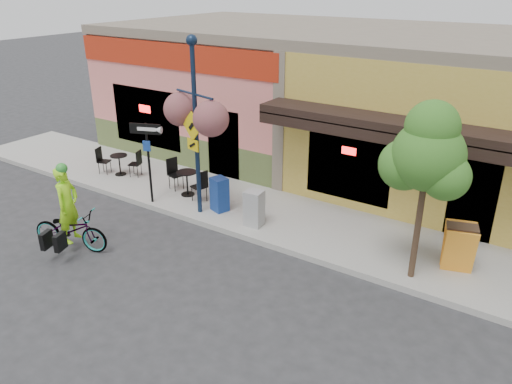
{
  "coord_description": "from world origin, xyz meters",
  "views": [
    {
      "loc": [
        6.07,
        -8.44,
        6.06
      ],
      "look_at": [
        0.15,
        0.5,
        1.4
      ],
      "focal_mm": 35.0,
      "sensor_mm": 36.0,
      "label": 1
    }
  ],
  "objects_px": {
    "lamp_post": "(196,129)",
    "newspaper_box_blue": "(220,194)",
    "street_tree": "(423,193)",
    "newspaper_box_grey": "(254,208)",
    "bicycle": "(70,230)",
    "one_way_sign": "(149,164)",
    "building": "(367,99)",
    "cyclist_rider": "(69,214)"
  },
  "relations": [
    {
      "from": "lamp_post",
      "to": "newspaper_box_blue",
      "type": "relative_size",
      "value": 4.94
    },
    {
      "from": "street_tree",
      "to": "newspaper_box_grey",
      "type": "bearing_deg",
      "value": 178.28
    },
    {
      "from": "newspaper_box_blue",
      "to": "bicycle",
      "type": "bearing_deg",
      "value": -99.36
    },
    {
      "from": "one_way_sign",
      "to": "street_tree",
      "type": "height_order",
      "value": "street_tree"
    },
    {
      "from": "newspaper_box_blue",
      "to": "newspaper_box_grey",
      "type": "xyz_separation_m",
      "value": [
        1.27,
        -0.22,
        0.0
      ]
    },
    {
      "from": "building",
      "to": "cyclist_rider",
      "type": "bearing_deg",
      "value": -109.41
    },
    {
      "from": "bicycle",
      "to": "one_way_sign",
      "type": "xyz_separation_m",
      "value": [
        -0.09,
        2.81,
        0.8
      ]
    },
    {
      "from": "building",
      "to": "cyclist_rider",
      "type": "xyz_separation_m",
      "value": [
        -3.38,
        -9.61,
        -1.33
      ]
    },
    {
      "from": "cyclist_rider",
      "to": "street_tree",
      "type": "bearing_deg",
      "value": -85.17
    },
    {
      "from": "bicycle",
      "to": "cyclist_rider",
      "type": "bearing_deg",
      "value": -108.3
    },
    {
      "from": "building",
      "to": "one_way_sign",
      "type": "distance_m",
      "value": 7.72
    },
    {
      "from": "cyclist_rider",
      "to": "lamp_post",
      "type": "relative_size",
      "value": 0.4
    },
    {
      "from": "building",
      "to": "newspaper_box_grey",
      "type": "xyz_separation_m",
      "value": [
        -0.31,
        -6.4,
        -1.63
      ]
    },
    {
      "from": "bicycle",
      "to": "cyclist_rider",
      "type": "xyz_separation_m",
      "value": [
        0.05,
        0.0,
        0.42
      ]
    },
    {
      "from": "building",
      "to": "newspaper_box_blue",
      "type": "distance_m",
      "value": 6.59
    },
    {
      "from": "building",
      "to": "one_way_sign",
      "type": "height_order",
      "value": "building"
    },
    {
      "from": "cyclist_rider",
      "to": "bicycle",
      "type": "bearing_deg",
      "value": 71.7
    },
    {
      "from": "lamp_post",
      "to": "street_tree",
      "type": "relative_size",
      "value": 1.21
    },
    {
      "from": "one_way_sign",
      "to": "building",
      "type": "bearing_deg",
      "value": 40.67
    },
    {
      "from": "street_tree",
      "to": "building",
      "type": "bearing_deg",
      "value": 120.35
    },
    {
      "from": "building",
      "to": "newspaper_box_blue",
      "type": "xyz_separation_m",
      "value": [
        -1.58,
        -6.18,
        -1.63
      ]
    },
    {
      "from": "lamp_post",
      "to": "one_way_sign",
      "type": "height_order",
      "value": "lamp_post"
    },
    {
      "from": "building",
      "to": "lamp_post",
      "type": "height_order",
      "value": "lamp_post"
    },
    {
      "from": "newspaper_box_blue",
      "to": "newspaper_box_grey",
      "type": "bearing_deg",
      "value": 9.3
    },
    {
      "from": "building",
      "to": "lamp_post",
      "type": "xyz_separation_m",
      "value": [
        -1.98,
        -6.56,
        0.23
      ]
    },
    {
      "from": "one_way_sign",
      "to": "street_tree",
      "type": "distance_m",
      "value": 7.39
    },
    {
      "from": "cyclist_rider",
      "to": "street_tree",
      "type": "height_order",
      "value": "street_tree"
    },
    {
      "from": "newspaper_box_blue",
      "to": "one_way_sign",
      "type": "bearing_deg",
      "value": -143.34
    },
    {
      "from": "cyclist_rider",
      "to": "newspaper_box_grey",
      "type": "relative_size",
      "value": 1.94
    },
    {
      "from": "cyclist_rider",
      "to": "lamp_post",
      "type": "xyz_separation_m",
      "value": [
        1.41,
        3.05,
        1.56
      ]
    },
    {
      "from": "building",
      "to": "newspaper_box_blue",
      "type": "relative_size",
      "value": 19.3
    },
    {
      "from": "lamp_post",
      "to": "bicycle",
      "type": "bearing_deg",
      "value": -101.41
    },
    {
      "from": "cyclist_rider",
      "to": "newspaper_box_blue",
      "type": "relative_size",
      "value": 1.95
    },
    {
      "from": "building",
      "to": "lamp_post",
      "type": "bearing_deg",
      "value": -106.8
    },
    {
      "from": "lamp_post",
      "to": "newspaper_box_grey",
      "type": "height_order",
      "value": "lamp_post"
    },
    {
      "from": "building",
      "to": "street_tree",
      "type": "xyz_separation_m",
      "value": [
        3.82,
        -6.53,
        -0.17
      ]
    },
    {
      "from": "building",
      "to": "bicycle",
      "type": "bearing_deg",
      "value": -109.68
    },
    {
      "from": "lamp_post",
      "to": "one_way_sign",
      "type": "distance_m",
      "value": 1.96
    },
    {
      "from": "lamp_post",
      "to": "newspaper_box_grey",
      "type": "relative_size",
      "value": 4.91
    },
    {
      "from": "building",
      "to": "street_tree",
      "type": "bearing_deg",
      "value": -59.65
    },
    {
      "from": "newspaper_box_grey",
      "to": "newspaper_box_blue",
      "type": "bearing_deg",
      "value": 164.83
    },
    {
      "from": "newspaper_box_blue",
      "to": "building",
      "type": "bearing_deg",
      "value": 94.75
    }
  ]
}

